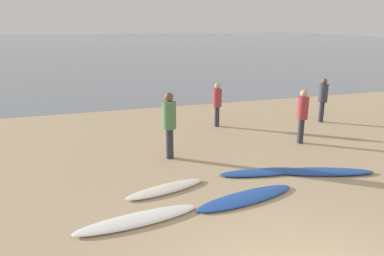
{
  "coord_description": "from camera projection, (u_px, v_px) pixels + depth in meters",
  "views": [
    {
      "loc": [
        -2.72,
        -3.1,
        3.58
      ],
      "look_at": [
        0.51,
        6.73,
        0.6
      ],
      "focal_mm": 34.59,
      "sensor_mm": 36.0,
      "label": 1
    }
  ],
  "objects": [
    {
      "name": "ground_plane",
      "position": [
        152.0,
        124.0,
        13.79
      ],
      "size": [
        120.0,
        120.0,
        0.2
      ],
      "primitive_type": "cube",
      "color": "tan",
      "rests_on": "ground"
    },
    {
      "name": "ocean_water",
      "position": [
        85.0,
        44.0,
        61.45
      ],
      "size": [
        140.0,
        100.0,
        0.01
      ],
      "primitive_type": "cube",
      "color": "slate",
      "rests_on": "ground"
    },
    {
      "name": "surfboard_0",
      "position": [
        138.0,
        220.0,
        6.86
      ],
      "size": [
        2.44,
        0.84,
        0.09
      ],
      "primitive_type": "ellipsoid",
      "rotation": [
        0.0,
        0.0,
        0.14
      ],
      "color": "white",
      "rests_on": "ground"
    },
    {
      "name": "surfboard_1",
      "position": [
        166.0,
        189.0,
        8.13
      ],
      "size": [
        1.96,
        0.92,
        0.08
      ],
      "primitive_type": "ellipsoid",
      "rotation": [
        0.0,
        0.0,
        0.25
      ],
      "color": "silver",
      "rests_on": "ground"
    },
    {
      "name": "surfboard_2",
      "position": [
        246.0,
        198.0,
        7.73
      ],
      "size": [
        2.44,
        1.01,
        0.08
      ],
      "primitive_type": "ellipsoid",
      "rotation": [
        0.0,
        0.0,
        0.19
      ],
      "color": "#1E479E",
      "rests_on": "ground"
    },
    {
      "name": "surfboard_3",
      "position": [
        262.0,
        172.0,
        9.04
      ],
      "size": [
        2.21,
        0.8,
        0.08
      ],
      "primitive_type": "ellipsoid",
      "rotation": [
        0.0,
        0.0,
        -0.15
      ],
      "color": "#1E479E",
      "rests_on": "ground"
    },
    {
      "name": "surfboard_4",
      "position": [
        322.0,
        172.0,
        9.06
      ],
      "size": [
        2.52,
        1.27,
        0.09
      ],
      "primitive_type": "ellipsoid",
      "rotation": [
        0.0,
        0.0,
        -0.33
      ],
      "color": "#1E479E",
      "rests_on": "ground"
    },
    {
      "name": "person_0",
      "position": [
        323.0,
        96.0,
        13.47
      ],
      "size": [
        0.33,
        0.33,
        1.62
      ],
      "rotation": [
        0.0,
        0.0,
        0.56
      ],
      "color": "#2D2D38",
      "rests_on": "ground"
    },
    {
      "name": "person_1",
      "position": [
        302.0,
        112.0,
        11.07
      ],
      "size": [
        0.33,
        0.33,
        1.65
      ],
      "rotation": [
        0.0,
        0.0,
        0.38
      ],
      "color": "#2D2D38",
      "rests_on": "ground"
    },
    {
      "name": "person_2",
      "position": [
        169.0,
        120.0,
        9.79
      ],
      "size": [
        0.37,
        0.37,
        1.81
      ],
      "rotation": [
        0.0,
        0.0,
        6.2
      ],
      "color": "#2D2D38",
      "rests_on": "ground"
    },
    {
      "name": "person_3",
      "position": [
        217.0,
        101.0,
        12.89
      ],
      "size": [
        0.31,
        0.31,
        1.55
      ],
      "rotation": [
        0.0,
        0.0,
        3.19
      ],
      "color": "#2D2D38",
      "rests_on": "ground"
    }
  ]
}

